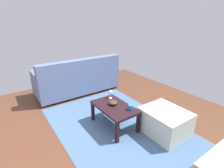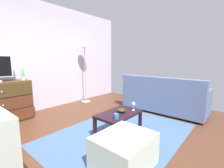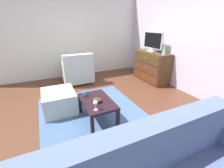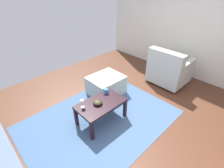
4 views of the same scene
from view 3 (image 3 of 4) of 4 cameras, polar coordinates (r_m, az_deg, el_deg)
The scene contains 13 objects.
ground_plane at distance 3.02m, azimuth -3.55°, elevation -10.99°, with size 5.63×5.06×0.05m, color #4F2E1E.
wall_accent_rear at distance 3.98m, azimuth 29.50°, elevation 16.01°, with size 5.63×0.12×2.77m, color #BDB1C1.
wall_plain_left at distance 5.02m, azimuth -15.67°, elevation 18.68°, with size 0.12×5.06×2.77m, color silver.
area_rug at distance 2.79m, azimuth -5.89°, elevation -13.45°, with size 2.60×1.90×0.01m, color #3D587B.
dresser at distance 4.60m, azimuth 14.82°, elevation 6.45°, with size 1.16×0.49×0.87m.
tv at distance 4.54m, azimuth 15.40°, elevation 15.51°, with size 0.74×0.18×0.54m.
lava_lamp at distance 4.11m, azimuth 19.44°, elevation 12.42°, with size 0.09×0.09×0.33m.
coffee_table at distance 2.62m, azimuth -5.79°, elevation -7.27°, with size 0.81×0.49×0.40m.
wine_glass at distance 2.27m, azimuth -6.35°, elevation -7.30°, with size 0.07×0.07×0.16m.
mug at distance 2.76m, azimuth -10.47°, elevation -3.70°, with size 0.11×0.08×0.08m.
bowl_decorative at distance 2.53m, azimuth -5.67°, elevation -6.11°, with size 0.16×0.16×0.07m, color #2E2C16.
armchair at distance 4.44m, azimuth -13.16°, elevation 4.99°, with size 0.80×0.81×0.87m.
ottoman at distance 3.14m, azimuth -19.55°, elevation -6.14°, with size 0.70×0.60×0.41m, color #B1C5B6.
Camera 3 is at (2.36, -0.91, 1.63)m, focal length 23.85 mm.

